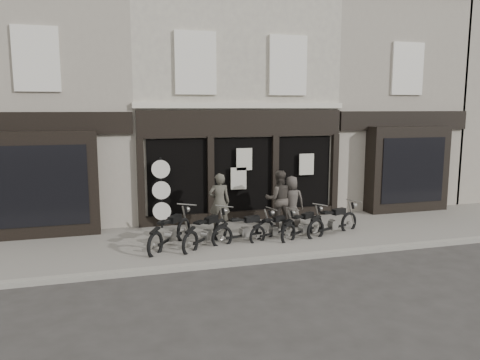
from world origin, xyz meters
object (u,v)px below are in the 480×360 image
object	(u,v)px
motorcycle_0	(171,234)
motorcycle_4	(303,228)
advert_sign_post	(161,196)
motorcycle_3	(274,230)
man_right	(291,201)
man_left	(219,202)
motorcycle_5	(333,224)
motorcycle_1	(207,234)
man_centre	(279,199)
motorcycle_2	(245,232)

from	to	relation	value
motorcycle_0	motorcycle_4	bearing A→B (deg)	-55.21
motorcycle_4	advert_sign_post	size ratio (longest dim) A/B	0.77
motorcycle_3	man_right	size ratio (longest dim) A/B	1.05
motorcycle_0	advert_sign_post	world-z (taller)	advert_sign_post
man_left	man_right	xyz separation A→B (m)	(2.38, -0.14, -0.08)
motorcycle_5	man_right	bearing A→B (deg)	106.05
motorcycle_1	motorcycle_5	distance (m)	4.01
motorcycle_4	advert_sign_post	bearing A→B (deg)	120.58
man_centre	advert_sign_post	distance (m)	3.79
motorcycle_4	man_right	size ratio (longest dim) A/B	1.11
motorcycle_0	motorcycle_4	world-z (taller)	motorcycle_0
man_right	motorcycle_2	bearing A→B (deg)	47.09
man_left	man_centre	world-z (taller)	man_centre
motorcycle_0	man_left	world-z (taller)	man_left
motorcycle_4	motorcycle_5	size ratio (longest dim) A/B	0.88
motorcycle_1	motorcycle_0	bearing A→B (deg)	125.81
man_right	man_centre	bearing A→B (deg)	9.70
motorcycle_0	motorcycle_1	bearing A→B (deg)	-62.95
motorcycle_1	man_right	distance (m)	3.40
man_centre	motorcycle_4	bearing A→B (deg)	112.34
man_right	advert_sign_post	bearing A→B (deg)	1.55
motorcycle_2	advert_sign_post	xyz separation A→B (m)	(-2.14, 2.20, 0.77)
motorcycle_5	man_centre	world-z (taller)	man_centre
motorcycle_0	man_right	size ratio (longest dim) A/B	1.22
motorcycle_5	man_centre	bearing A→B (deg)	116.09
motorcycle_0	man_right	distance (m)	4.28
man_centre	man_right	distance (m)	0.44
man_left	motorcycle_2	bearing A→B (deg)	114.55
man_left	advert_sign_post	distance (m)	1.91
motorcycle_3	motorcycle_0	bearing A→B (deg)	154.92
man_centre	motorcycle_0	bearing A→B (deg)	26.11
man_left	motorcycle_3	bearing A→B (deg)	144.31
advert_sign_post	motorcycle_3	bearing A→B (deg)	-22.99
motorcycle_0	motorcycle_4	size ratio (longest dim) A/B	1.09
motorcycle_4	man_left	distance (m)	2.73
motorcycle_2	motorcycle_5	bearing A→B (deg)	-12.96
man_left	man_right	bearing A→B (deg)	-175.97
motorcycle_0	man_left	bearing A→B (deg)	-17.45
motorcycle_1	man_right	xyz separation A→B (m)	(3.10, 1.27, 0.53)
motorcycle_5	motorcycle_3	bearing A→B (deg)	156.93
motorcycle_3	motorcycle_5	size ratio (longest dim) A/B	0.84
motorcycle_0	man_right	world-z (taller)	man_right
motorcycle_1	motorcycle_5	bearing A→B (deg)	-43.45
motorcycle_4	motorcycle_0	bearing A→B (deg)	147.60
advert_sign_post	motorcycle_1	bearing A→B (deg)	-54.78
advert_sign_post	man_left	bearing A→B (deg)	-14.46
motorcycle_2	motorcycle_5	size ratio (longest dim) A/B	0.99
motorcycle_1	man_right	bearing A→B (deg)	-22.18
motorcycle_4	motorcycle_5	distance (m)	1.03
motorcycle_3	man_right	xyz separation A→B (m)	(1.02, 1.13, 0.60)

